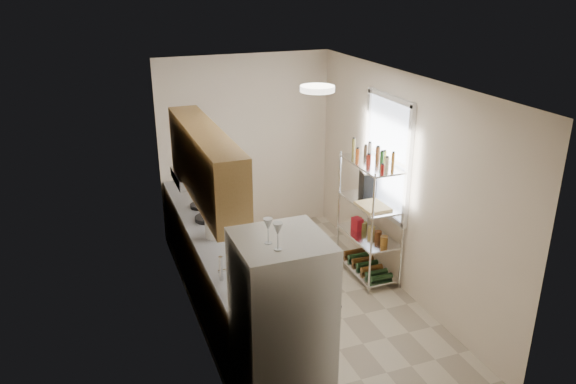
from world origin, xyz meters
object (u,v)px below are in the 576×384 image
rice_cooker (216,228)px  frying_pan_large (207,219)px  cutting_board (373,206)px  refrigerator (282,333)px  espresso_machine (368,181)px

rice_cooker → frying_pan_large: (-0.00, 0.46, -0.07)m
rice_cooker → cutting_board: rice_cooker is taller
rice_cooker → frying_pan_large: rice_cooker is taller
refrigerator → cutting_board: bearing=44.4°
frying_pan_large → cutting_board: bearing=-28.1°
frying_pan_large → espresso_machine: bearing=-14.3°
cutting_board → espresso_machine: size_ratio=1.37×
rice_cooker → frying_pan_large: bearing=90.3°
rice_cooker → frying_pan_large: 0.46m
frying_pan_large → rice_cooker: bearing=-101.0°
refrigerator → espresso_machine: 3.01m
frying_pan_large → cutting_board: (1.89, -0.57, 0.10)m
frying_pan_large → cutting_board: 1.98m
refrigerator → espresso_machine: size_ratio=5.93×
cutting_board → espresso_machine: espresso_machine is taller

